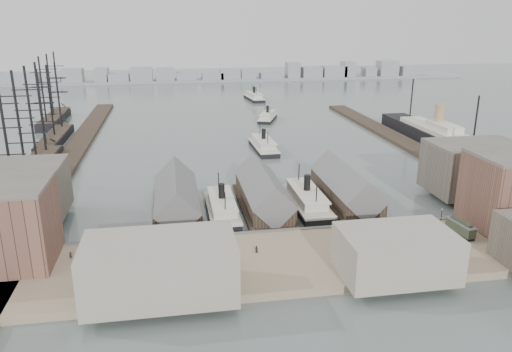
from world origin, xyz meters
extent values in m
plane|color=#505D5B|center=(0.00, 0.00, 0.00)|extent=(900.00, 900.00, 0.00)
cube|color=#88755C|center=(0.00, -20.00, 1.00)|extent=(180.00, 30.00, 2.00)
cube|color=#59544C|center=(0.00, -5.20, 1.15)|extent=(180.00, 1.20, 2.30)
cube|color=#2D231C|center=(-68.00, 100.00, 0.80)|extent=(10.00, 220.00, 1.60)
cube|color=#2D231C|center=(78.00, 90.00, 0.80)|extent=(10.00, 180.00, 1.60)
cube|color=#2D231C|center=(-26.00, 16.00, 0.60)|extent=(14.00, 42.00, 1.20)
cube|color=#2D231C|center=(-26.00, 17.00, 3.70)|extent=(12.00, 36.00, 5.00)
cube|color=#59595B|center=(-26.00, 17.00, 6.30)|extent=(12.60, 37.00, 12.60)
cube|color=#2D231C|center=(0.00, 16.00, 0.60)|extent=(14.00, 42.00, 1.20)
cube|color=#2D231C|center=(0.00, 17.00, 3.70)|extent=(12.00, 36.00, 5.00)
cube|color=#59595B|center=(0.00, 17.00, 6.30)|extent=(12.60, 37.00, 12.60)
cube|color=#2D231C|center=(26.00, 16.00, 0.60)|extent=(14.00, 42.00, 1.20)
cube|color=#2D231C|center=(26.00, 17.00, 3.70)|extent=(12.00, 36.00, 5.00)
cube|color=#59595B|center=(26.00, 17.00, 6.30)|extent=(12.60, 37.00, 12.60)
cube|color=#60564C|center=(-70.00, 18.00, 9.00)|extent=(26.00, 20.00, 14.00)
cube|color=#60564C|center=(68.00, 15.00, 9.50)|extent=(28.00, 20.00, 15.00)
cube|color=gray|center=(20.00, -32.00, 7.00)|extent=(24.00, 16.00, 10.00)
cube|color=gray|center=(-30.00, -32.00, 8.00)|extent=(30.00, 16.00, 12.00)
cylinder|color=black|center=(-45.00, -7.00, 3.80)|extent=(0.16, 0.16, 3.60)
sphere|color=beige|center=(-45.00, -7.00, 5.70)|extent=(0.44, 0.44, 0.44)
cylinder|color=black|center=(-15.00, -7.00, 3.80)|extent=(0.16, 0.16, 3.60)
sphere|color=beige|center=(-15.00, -7.00, 5.70)|extent=(0.44, 0.44, 0.44)
cylinder|color=black|center=(15.00, -7.00, 3.80)|extent=(0.16, 0.16, 3.60)
sphere|color=beige|center=(15.00, -7.00, 5.70)|extent=(0.44, 0.44, 0.44)
cylinder|color=black|center=(45.00, -7.00, 3.80)|extent=(0.16, 0.16, 3.60)
sphere|color=beige|center=(45.00, -7.00, 5.70)|extent=(0.44, 0.44, 0.44)
cube|color=gray|center=(0.00, 340.00, 1.00)|extent=(500.00, 40.00, 2.00)
cube|color=gray|center=(-162.59, 330.00, 5.11)|extent=(17.36, 14.00, 10.23)
cube|color=gray|center=(-145.16, 330.00, 5.14)|extent=(20.65, 14.00, 10.28)
cube|color=gray|center=(-123.57, 330.00, 3.62)|extent=(14.71, 14.00, 7.23)
cube|color=gray|center=(-107.98, 330.00, 6.62)|extent=(17.63, 14.00, 13.23)
cube|color=gray|center=(-83.49, 330.00, 6.79)|extent=(10.74, 14.00, 13.58)
cube|color=gray|center=(-69.86, 330.00, 4.32)|extent=(18.06, 14.00, 8.64)
cube|color=gray|center=(-49.92, 330.00, 6.64)|extent=(18.55, 14.00, 13.29)
cube|color=gray|center=(-29.70, 330.00, 6.24)|extent=(15.33, 14.00, 12.47)
cube|color=gray|center=(-11.29, 330.00, 4.36)|extent=(17.56, 14.00, 8.72)
cube|color=gray|center=(11.96, 330.00, 3.82)|extent=(18.76, 14.00, 7.63)
cube|color=gray|center=(27.85, 330.00, 5.17)|extent=(17.61, 14.00, 10.35)
cube|color=gray|center=(44.04, 330.00, 5.15)|extent=(13.38, 14.00, 10.30)
cube|color=gray|center=(65.61, 330.00, 3.38)|extent=(20.73, 14.00, 6.75)
cube|color=gray|center=(85.69, 330.00, 7.79)|extent=(11.51, 14.00, 15.57)
cube|color=gray|center=(103.47, 330.00, 5.63)|extent=(18.17, 14.00, 11.26)
cube|color=gray|center=(125.20, 330.00, 5.92)|extent=(21.81, 14.00, 11.83)
cube|color=gray|center=(139.05, 330.00, 7.75)|extent=(11.12, 14.00, 15.50)
cube|color=gray|center=(159.69, 330.00, 5.14)|extent=(10.90, 14.00, 10.29)
cube|color=gray|center=(177.90, 330.00, 7.86)|extent=(17.95, 14.00, 15.72)
cube|color=gray|center=(197.92, 330.00, 5.26)|extent=(14.21, 14.00, 10.51)
cube|color=black|center=(-13.00, 13.41, 0.91)|extent=(8.11, 28.39, 1.83)
cube|color=beige|center=(-13.00, 13.41, 2.23)|extent=(8.52, 28.39, 0.51)
cube|color=beige|center=(-13.00, 13.41, 3.65)|extent=(6.59, 20.28, 2.23)
cube|color=beige|center=(-13.00, 13.41, 5.07)|extent=(7.10, 22.31, 0.41)
cylinder|color=black|center=(-13.00, 13.41, 7.30)|extent=(1.83, 1.83, 4.56)
cylinder|color=black|center=(-13.00, 22.54, 7.10)|extent=(0.30, 0.30, 6.08)
cylinder|color=black|center=(-13.00, 4.29, 7.10)|extent=(0.30, 0.30, 6.08)
cube|color=black|center=(13.00, 14.73, 0.99)|extent=(8.80, 30.78, 1.98)
cube|color=beige|center=(13.00, 14.73, 2.42)|extent=(9.24, 30.78, 0.55)
cube|color=beige|center=(13.00, 14.73, 3.96)|extent=(7.15, 21.99, 2.42)
cube|color=beige|center=(13.00, 14.73, 5.50)|extent=(7.70, 24.19, 0.44)
cylinder|color=black|center=(13.00, 14.73, 7.92)|extent=(1.98, 1.98, 4.95)
cylinder|color=black|center=(13.00, 24.63, 7.70)|extent=(0.33, 0.33, 6.60)
cylinder|color=black|center=(13.00, 4.84, 7.70)|extent=(0.33, 0.33, 6.60)
cube|color=black|center=(12.66, 84.05, 0.91)|extent=(8.86, 28.54, 1.82)
cube|color=beige|center=(12.66, 84.05, 2.23)|extent=(9.27, 28.55, 0.51)
cube|color=beige|center=(12.66, 84.05, 3.64)|extent=(7.13, 20.41, 2.23)
cube|color=beige|center=(12.66, 84.05, 5.06)|extent=(7.69, 22.44, 0.40)
cylinder|color=black|center=(12.66, 84.05, 7.28)|extent=(1.82, 1.82, 4.55)
cylinder|color=black|center=(12.66, 93.16, 7.08)|extent=(0.30, 0.30, 6.07)
cylinder|color=black|center=(12.66, 74.95, 7.08)|extent=(0.30, 0.30, 6.07)
cube|color=black|center=(26.89, 148.28, 0.79)|extent=(15.30, 25.37, 1.57)
cube|color=beige|center=(26.89, 148.28, 1.92)|extent=(15.62, 25.50, 0.44)
cube|color=beige|center=(26.89, 148.28, 3.15)|extent=(11.57, 18.37, 1.92)
cube|color=beige|center=(26.89, 148.28, 4.37)|extent=(12.60, 20.16, 0.35)
cylinder|color=black|center=(26.89, 148.28, 6.30)|extent=(1.57, 1.57, 3.94)
cylinder|color=black|center=(26.89, 156.16, 6.12)|extent=(0.26, 0.26, 5.25)
cylinder|color=black|center=(26.89, 140.41, 6.12)|extent=(0.26, 0.26, 5.25)
cube|color=black|center=(31.28, 219.31, 0.90)|extent=(10.90, 28.71, 1.80)
cube|color=beige|center=(31.28, 219.31, 2.20)|extent=(11.30, 28.75, 0.50)
cube|color=beige|center=(31.28, 219.31, 3.60)|extent=(8.57, 20.59, 2.20)
cube|color=beige|center=(31.28, 219.31, 5.00)|extent=(9.27, 22.63, 0.40)
cylinder|color=black|center=(31.28, 219.31, 7.21)|extent=(1.80, 1.80, 4.50)
cylinder|color=black|center=(31.28, 228.31, 7.01)|extent=(0.30, 0.30, 6.00)
cylinder|color=black|center=(31.28, 210.30, 7.01)|extent=(0.30, 0.30, 6.00)
cube|color=black|center=(-76.79, 60.38, 1.90)|extent=(9.51, 65.49, 3.80)
cube|color=#2D231C|center=(-76.79, 60.38, 4.12)|extent=(8.98, 58.94, 0.63)
cylinder|color=black|center=(-76.79, 37.46, 21.13)|extent=(0.85, 0.85, 35.91)
cylinder|color=black|center=(-76.79, 52.74, 21.13)|extent=(0.85, 0.85, 35.91)
cylinder|color=black|center=(-76.79, 68.02, 21.13)|extent=(0.85, 0.85, 35.91)
cylinder|color=black|center=(-76.79, 83.30, 21.13)|extent=(0.85, 0.85, 35.91)
cube|color=black|center=(-79.74, 113.92, 1.72)|extent=(8.60, 49.69, 3.44)
cube|color=#2D231C|center=(-79.74, 113.92, 3.73)|extent=(8.12, 44.72, 0.57)
cylinder|color=black|center=(-79.74, 96.52, 19.11)|extent=(0.76, 0.76, 32.49)
cylinder|color=black|center=(-79.74, 113.92, 19.11)|extent=(0.76, 0.76, 32.49)
cylinder|color=black|center=(-79.74, 131.31, 19.11)|extent=(0.76, 0.76, 32.49)
cube|color=black|center=(-89.73, 162.01, 1.80)|extent=(8.98, 49.89, 3.59)
cube|color=#2D231C|center=(-89.73, 162.01, 3.89)|extent=(8.48, 44.90, 0.60)
cylinder|color=black|center=(-89.73, 144.54, 19.96)|extent=(0.80, 0.80, 33.92)
cylinder|color=black|center=(-89.73, 162.01, 19.96)|extent=(0.80, 0.80, 33.92)
cylinder|color=black|center=(-89.73, 179.47, 19.96)|extent=(0.80, 0.80, 33.92)
cube|color=black|center=(92.00, 80.79, 2.94)|extent=(12.73, 93.04, 5.88)
cube|color=beige|center=(92.00, 80.79, 6.86)|extent=(10.77, 53.87, 1.96)
cube|color=beige|center=(92.00, 75.90, 9.30)|extent=(7.84, 19.59, 2.94)
cylinder|color=tan|center=(92.00, 80.79, 13.71)|extent=(4.31, 4.31, 9.79)
cube|color=black|center=(45.58, -15.39, 2.37)|extent=(3.19, 8.94, 0.74)
cube|color=#323E2D|center=(45.58, -15.39, 3.93)|extent=(3.33, 9.40, 2.39)
cube|color=#59595B|center=(45.58, -15.39, 5.27)|extent=(3.55, 9.79, 0.28)
imported|color=black|center=(-33.56, -15.20, 2.79)|extent=(1.81, 1.71, 1.59)
cube|color=#3F2D21|center=(-35.99, -16.13, 2.90)|extent=(2.96, 2.33, 0.25)
cylinder|color=black|center=(-35.74, -16.78, 2.55)|extent=(1.06, 0.47, 1.10)
cylinder|color=black|center=(-36.24, -15.48, 2.55)|extent=(1.06, 0.47, 1.10)
imported|color=black|center=(-17.76, -15.54, 2.79)|extent=(2.05, 1.38, 1.59)
cube|color=#3F2D21|center=(-20.24, -16.33, 2.90)|extent=(2.93, 2.22, 0.25)
cylinder|color=black|center=(-20.03, -16.99, 2.55)|extent=(1.07, 0.41, 1.10)
cylinder|color=black|center=(-20.45, -15.66, 2.55)|extent=(1.07, 0.41, 1.10)
imported|color=black|center=(15.13, -20.01, 2.75)|extent=(1.65, 1.79, 1.49)
cube|color=#3F2D21|center=(12.65, -19.25, 2.90)|extent=(2.93, 2.20, 0.25)
cylinder|color=black|center=(12.44, -19.92, 2.55)|extent=(1.07, 0.40, 1.10)
cylinder|color=black|center=(12.85, -18.58, 2.55)|extent=(1.07, 0.40, 1.10)
imported|color=black|center=(-50.96, -12.58, 2.90)|extent=(0.77, 0.65, 1.80)
imported|color=black|center=(-37.94, -20.37, 2.91)|extent=(1.00, 1.09, 1.81)
imported|color=black|center=(-14.76, -8.12, 2.82)|extent=(1.12, 0.72, 1.64)
imported|color=black|center=(-13.24, -22.00, 2.81)|extent=(0.85, 1.02, 1.63)
imported|color=black|center=(-7.88, -16.61, 2.85)|extent=(0.99, 0.93, 1.70)
imported|color=black|center=(13.77, -21.56, 2.78)|extent=(0.70, 0.68, 1.56)
imported|color=black|center=(17.96, -8.24, 2.82)|extent=(1.01, 0.98, 1.65)
imported|color=black|center=(28.16, -24.66, 2.91)|extent=(1.01, 1.32, 1.81)
imported|color=black|center=(36.98, -12.79, 2.78)|extent=(0.84, 0.97, 1.57)
imported|color=black|center=(53.31, -19.46, 2.87)|extent=(0.90, 1.01, 1.74)
imported|color=black|center=(-14.79, -21.84, 2.88)|extent=(1.09, 1.31, 1.76)
camera|label=1|loc=(-26.26, -122.69, 55.71)|focal=35.00mm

